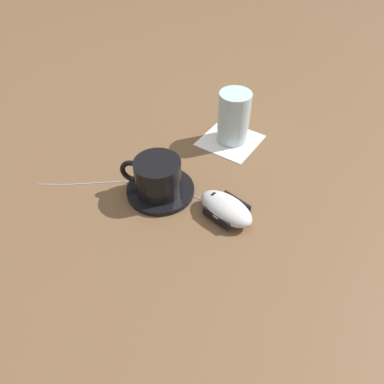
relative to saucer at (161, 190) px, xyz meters
name	(u,v)px	position (x,y,z in m)	size (l,w,h in m)	color
ground_plane	(215,185)	(-0.10, 0.04, -0.01)	(3.00, 3.00, 0.00)	brown
saucer	(161,190)	(0.00, 0.00, 0.00)	(0.13, 0.13, 0.01)	black
coffee_cup	(157,176)	(0.01, 0.00, 0.04)	(0.10, 0.10, 0.07)	black
computer_mouse	(226,209)	(-0.07, 0.12, 0.01)	(0.08, 0.12, 0.04)	silver
mouse_cable	(121,186)	(0.06, -0.06, 0.00)	(0.25, 0.22, 0.00)	gray
napkin_under_glass	(230,140)	(-0.21, -0.06, 0.00)	(0.12, 0.12, 0.00)	white
drinking_glass	(234,117)	(-0.22, -0.06, 0.05)	(0.07, 0.07, 0.11)	silver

